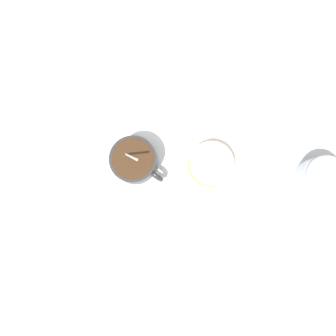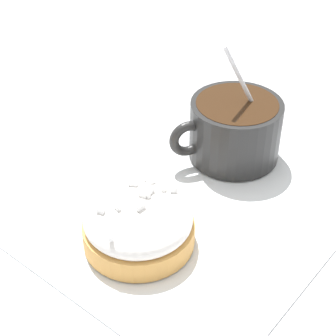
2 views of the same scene
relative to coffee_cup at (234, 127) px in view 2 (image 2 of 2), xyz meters
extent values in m
plane|color=#B2B2B7|center=(0.07, -0.01, -0.03)|extent=(3.00, 3.00, 0.00)
cube|color=white|center=(0.07, -0.01, -0.03)|extent=(0.31, 0.29, 0.00)
cylinder|color=black|center=(0.00, 0.00, 0.00)|extent=(0.09, 0.09, 0.06)
cylinder|color=#331E0F|center=(0.00, 0.00, 0.02)|extent=(0.08, 0.08, 0.01)
torus|color=black|center=(0.04, -0.03, 0.00)|extent=(0.04, 0.03, 0.04)
ellipsoid|color=silver|center=(0.02, -0.01, -0.02)|extent=(0.03, 0.03, 0.01)
cylinder|color=silver|center=(-0.01, 0.01, 0.03)|extent=(0.05, 0.03, 0.11)
cylinder|color=#D19347|center=(0.15, 0.00, -0.02)|extent=(0.09, 0.09, 0.02)
ellipsoid|color=white|center=(0.15, 0.00, -0.01)|extent=(0.09, 0.09, 0.03)
cube|color=white|center=(0.16, -0.01, 0.01)|extent=(0.01, 0.01, 0.00)
cube|color=white|center=(0.18, 0.01, 0.00)|extent=(0.01, 0.01, 0.00)
cube|color=white|center=(0.15, 0.01, 0.01)|extent=(0.01, 0.00, 0.00)
cube|color=white|center=(0.11, 0.01, 0.01)|extent=(0.01, 0.00, 0.00)
cube|color=white|center=(0.12, -0.01, 0.01)|extent=(0.01, 0.00, 0.00)
cube|color=white|center=(0.13, -0.01, 0.01)|extent=(0.01, 0.01, 0.00)
cube|color=white|center=(0.14, 0.00, 0.01)|extent=(0.01, 0.01, 0.00)
cube|color=white|center=(0.13, 0.00, 0.01)|extent=(0.01, 0.00, 0.00)
cube|color=white|center=(0.14, 0.00, 0.01)|extent=(0.00, 0.01, 0.00)
cube|color=white|center=(0.12, -0.02, 0.01)|extent=(0.00, 0.01, 0.00)
cube|color=white|center=(0.12, 0.01, 0.01)|extent=(0.01, 0.01, 0.00)
cube|color=white|center=(0.17, -0.02, 0.01)|extent=(0.00, 0.01, 0.00)
camera|label=1|loc=(0.07, -0.08, 0.61)|focal=35.00mm
camera|label=2|loc=(0.39, 0.21, 0.29)|focal=60.00mm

